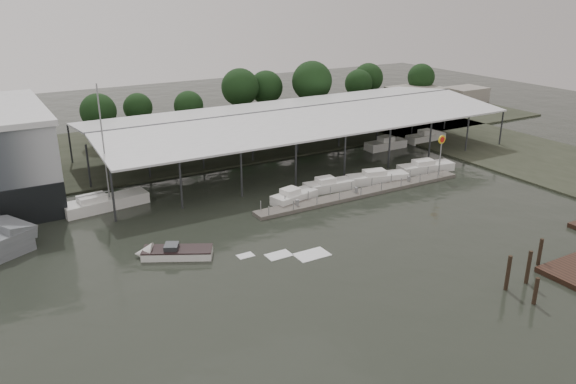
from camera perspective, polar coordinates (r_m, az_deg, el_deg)
ground at (r=50.68m, az=0.99°, el=-6.64°), size 200.00×200.00×0.00m
land_strip_far at (r=87.00m, az=-13.58°, el=4.43°), size 140.00×30.00×0.30m
land_strip_east at (r=87.10m, az=23.48°, el=3.32°), size 20.00×60.00×0.30m
covered_boat_shed at (r=79.77m, az=1.00°, el=8.06°), size 58.24×24.00×6.96m
floating_dock at (r=66.06m, az=7.61°, el=-0.07°), size 28.00×2.00×1.40m
shell_fuel_sign at (r=72.66m, az=15.29°, el=4.34°), size 1.10×0.18×5.55m
distant_commercial_buildings at (r=119.19m, az=14.38°, el=9.39°), size 22.00×8.00×4.00m
white_sailboat at (r=64.40m, az=-18.13°, el=-1.04°), size 9.27×3.62×13.78m
speedboat_underway at (r=51.63m, az=-11.80°, el=-6.08°), size 16.42×9.71×2.00m
moored_cruiser_0 at (r=63.13m, az=0.58°, el=-0.46°), size 5.83×3.39×1.70m
moored_cruiser_1 at (r=66.92m, az=4.12°, el=0.70°), size 6.14×2.64×1.70m
moored_cruiser_2 at (r=70.32m, az=9.02°, el=1.47°), size 7.93×3.91×1.70m
moored_cruiser_3 at (r=75.66m, az=13.78°, el=2.48°), size 7.84×3.37×1.70m
mooring_pilings at (r=49.28m, az=24.98°, el=-8.19°), size 6.30×8.10×3.61m
horizon_tree_line at (r=101.62m, az=-0.13°, el=10.59°), size 69.85×11.02×10.66m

